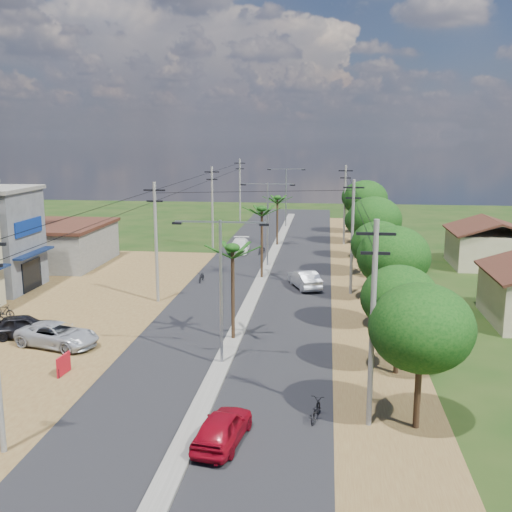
{
  "coord_description": "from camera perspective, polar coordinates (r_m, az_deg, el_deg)",
  "views": [
    {
      "loc": [
        5.49,
        -30.35,
        12.33
      ],
      "look_at": [
        0.04,
        15.41,
        3.0
      ],
      "focal_mm": 42.0,
      "sensor_mm": 36.0,
      "label": 1
    }
  ],
  "objects": [
    {
      "name": "ground",
      "position": [
        33.22,
        -3.27,
        -10.36
      ],
      "size": [
        160.0,
        160.0,
        0.0
      ],
      "primitive_type": "plane",
      "color": "black",
      "rests_on": "ground"
    },
    {
      "name": "road",
      "position": [
        47.32,
        -0.11,
        -3.64
      ],
      "size": [
        12.0,
        110.0,
        0.04
      ],
      "primitive_type": "cube",
      "color": "black",
      "rests_on": "ground"
    },
    {
      "name": "median",
      "position": [
        50.18,
        0.3,
        -2.67
      ],
      "size": [
        1.0,
        90.0,
        0.18
      ],
      "primitive_type": "cube",
      "color": "#605E56",
      "rests_on": "ground"
    },
    {
      "name": "dirt_lot_west",
      "position": [
        45.19,
        -20.57,
        -5.12
      ],
      "size": [
        18.0,
        46.0,
        0.04
      ],
      "primitive_type": "cube",
      "color": "brown",
      "rests_on": "ground"
    },
    {
      "name": "dirt_shoulder_east",
      "position": [
        47.09,
        10.24,
        -3.9
      ],
      "size": [
        5.0,
        90.0,
        0.03
      ],
      "primitive_type": "cube",
      "color": "brown",
      "rests_on": "ground"
    },
    {
      "name": "low_shed",
      "position": [
        61.35,
        -18.91,
        1.1
      ],
      "size": [
        10.4,
        10.4,
        3.95
      ],
      "color": "#605E56",
      "rests_on": "ground"
    },
    {
      "name": "house_east_far",
      "position": [
        61.19,
        21.38,
        1.31
      ],
      "size": [
        7.6,
        7.5,
        4.6
      ],
      "color": "tan",
      "rests_on": "ground"
    },
    {
      "name": "tree_east_a",
      "position": [
        25.9,
        15.47,
        -6.61
      ],
      "size": [
        4.4,
        4.4,
        6.37
      ],
      "color": "black",
      "rests_on": "ground"
    },
    {
      "name": "tree_east_b",
      "position": [
        31.68,
        13.49,
        -3.92
      ],
      "size": [
        4.0,
        4.0,
        5.83
      ],
      "color": "black",
      "rests_on": "ground"
    },
    {
      "name": "tree_east_c",
      "position": [
        38.33,
        12.96,
        -0.09
      ],
      "size": [
        4.6,
        4.6,
        6.83
      ],
      "color": "black",
      "rests_on": "ground"
    },
    {
      "name": "tree_east_d",
      "position": [
        45.24,
        11.64,
        1.03
      ],
      "size": [
        4.2,
        4.2,
        6.13
      ],
      "color": "black",
      "rests_on": "ground"
    },
    {
      "name": "tree_east_e",
      "position": [
        53.01,
        11.19,
        3.38
      ],
      "size": [
        4.8,
        4.8,
        7.14
      ],
      "color": "black",
      "rests_on": "ground"
    },
    {
      "name": "tree_east_f",
      "position": [
        61.06,
        10.22,
        3.32
      ],
      "size": [
        3.8,
        3.8,
        5.52
      ],
      "color": "black",
      "rests_on": "ground"
    },
    {
      "name": "tree_east_g",
      "position": [
        68.86,
        10.39,
        5.35
      ],
      "size": [
        5.0,
        5.0,
        7.38
      ],
      "color": "black",
      "rests_on": "ground"
    },
    {
      "name": "tree_east_h",
      "position": [
        76.85,
        9.79,
        5.54
      ],
      "size": [
        4.4,
        4.4,
        6.52
      ],
      "color": "black",
      "rests_on": "ground"
    },
    {
      "name": "palm_median_near",
      "position": [
        35.45,
        -2.25,
        0.38
      ],
      "size": [
        2.0,
        2.0,
        6.15
      ],
      "color": "black",
      "rests_on": "ground"
    },
    {
      "name": "palm_median_mid",
      "position": [
        51.06,
        0.56,
        4.21
      ],
      "size": [
        2.0,
        2.0,
        6.55
      ],
      "color": "black",
      "rests_on": "ground"
    },
    {
      "name": "palm_median_far",
      "position": [
        66.96,
        2.06,
        5.38
      ],
      "size": [
        2.0,
        2.0,
        5.85
      ],
      "color": "black",
      "rests_on": "ground"
    },
    {
      "name": "streetlight_near",
      "position": [
        31.76,
        -3.36,
        -2.32
      ],
      "size": [
        5.1,
        0.18,
        8.0
      ],
      "color": "gray",
      "rests_on": "ground"
    },
    {
      "name": "streetlight_mid",
      "position": [
        56.14,
        1.12,
        3.72
      ],
      "size": [
        5.1,
        0.18,
        8.0
      ],
      "color": "gray",
      "rests_on": "ground"
    },
    {
      "name": "streetlight_far",
      "position": [
        80.89,
        2.88,
        6.08
      ],
      "size": [
        5.1,
        0.18,
        8.0
      ],
      "color": "gray",
      "rests_on": "ground"
    },
    {
      "name": "utility_pole_w_b",
      "position": [
        44.8,
        -9.5,
        1.55
      ],
      "size": [
        1.6,
        0.24,
        9.0
      ],
      "color": "#605E56",
      "rests_on": "ground"
    },
    {
      "name": "utility_pole_w_c",
      "position": [
        65.99,
        -4.18,
        4.83
      ],
      "size": [
        1.6,
        0.24,
        9.0
      ],
      "color": "#605E56",
      "rests_on": "ground"
    },
    {
      "name": "utility_pole_w_d",
      "position": [
        86.59,
        -1.54,
        6.43
      ],
      "size": [
        1.6,
        0.24,
        9.0
      ],
      "color": "#605E56",
      "rests_on": "ground"
    },
    {
      "name": "utility_pole_e_a",
      "position": [
        25.59,
        11.05,
        -6.0
      ],
      "size": [
        1.6,
        0.24,
        9.0
      ],
      "color": "#605E56",
      "rests_on": "ground"
    },
    {
      "name": "utility_pole_e_b",
      "position": [
        47.01,
        9.16,
        2.03
      ],
      "size": [
        1.6,
        0.24,
        9.0
      ],
      "color": "#605E56",
      "rests_on": "ground"
    },
    {
      "name": "utility_pole_e_c",
      "position": [
        68.8,
        8.45,
        5.0
      ],
      "size": [
        1.6,
        0.24,
        9.0
      ],
      "color": "#605E56",
      "rests_on": "ground"
    },
    {
      "name": "car_red_near",
      "position": [
        25.21,
        -3.22,
        -16.07
      ],
      "size": [
        2.23,
        4.26,
        1.38
      ],
      "primitive_type": "imported",
      "rotation": [
        0.0,
        0.0,
        2.99
      ],
      "color": "maroon",
      "rests_on": "ground"
    },
    {
      "name": "car_silver_mid",
      "position": [
        49.09,
        4.65,
        -2.25
      ],
      "size": [
        3.06,
        4.76,
        1.48
      ],
      "primitive_type": "imported",
      "rotation": [
        0.0,
        0.0,
        3.5
      ],
      "color": "#A7AAAF",
      "rests_on": "ground"
    },
    {
      "name": "car_white_far",
      "position": [
        63.93,
        -1.57,
        0.96
      ],
      "size": [
        2.18,
        4.88,
        1.39
      ],
      "primitive_type": "imported",
      "rotation": [
        0.0,
        0.0,
        0.05
      ],
      "color": "silver",
      "rests_on": "ground"
    },
    {
      "name": "car_parked_silver",
      "position": [
        37.58,
        -18.37,
        -7.19
      ],
      "size": [
        5.46,
        3.54,
        1.4
      ],
      "primitive_type": "imported",
      "rotation": [
        0.0,
        0.0,
        1.31
      ],
      "color": "#A7AAAF",
      "rests_on": "ground"
    },
    {
      "name": "car_parked_dark",
      "position": [
        39.99,
        -21.27,
        -6.26
      ],
      "size": [
        4.45,
        3.05,
        1.41
      ],
      "primitive_type": "imported",
      "rotation": [
        0.0,
        0.0,
        1.95
      ],
      "color": "black",
      "rests_on": "ground"
    },
    {
      "name": "moto_rider_east",
      "position": [
        27.27,
        5.68,
        -14.45
      ],
      "size": [
        0.9,
        1.77,
        0.89
      ],
      "primitive_type": "imported",
      "rotation": [
        0.0,
        0.0,
        2.95
      ],
      "color": "black",
      "rests_on": "ground"
    },
    {
      "name": "moto_rider_west_a",
      "position": [
        51.27,
        -5.21,
        -2.02
      ],
      "size": [
        0.6,
        1.67,
        0.87
      ],
      "primitive_type": "imported",
      "rotation": [
        0.0,
        0.0,
        -0.01
      ],
      "color": "black",
      "rests_on": "ground"
    },
    {
      "name": "moto_rider_west_b",
      "position": [
        62.77,
        0.55,
        0.57
      ],
      "size": [
        1.02,
        1.69,
        0.98
      ],
      "primitive_type": "imported",
      "rotation": [
        0.0,
        0.0,
        -0.37
      ],
      "color": "black",
      "rests_on": "ground"
    },
    {
      "name": "roadside_sign",
      "position": [
        33.34,
        -17.85,
        -9.84
      ],
      "size": [
        0.2,
        1.31,
        1.09
      ],
      "rotation": [
        0.0,
        0.0,
        -0.09
      ],
      "color": "#9F0E19",
      "rests_on": "ground"
    }
  ]
}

